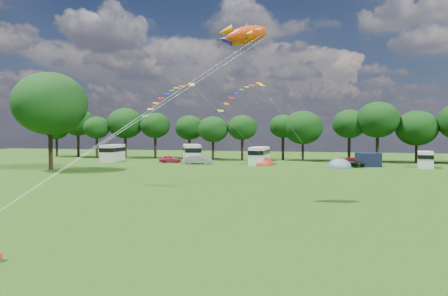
% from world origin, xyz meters
% --- Properties ---
extents(ground_plane, '(180.00, 180.00, 0.00)m').
position_xyz_m(ground_plane, '(0.00, 0.00, 0.00)').
color(ground_plane, black).
rests_on(ground_plane, ground).
extents(tree_line, '(102.98, 10.98, 10.27)m').
position_xyz_m(tree_line, '(5.30, 54.99, 6.35)').
color(tree_line, black).
rests_on(tree_line, ground).
extents(big_tree, '(10.00, 10.00, 13.28)m').
position_xyz_m(big_tree, '(-30.00, 28.00, 9.02)').
color(big_tree, black).
rests_on(big_tree, ground).
extents(car_a, '(3.85, 2.00, 1.22)m').
position_xyz_m(car_a, '(-19.27, 44.61, 0.61)').
color(car_a, '#BE1F42').
rests_on(car_a, ground).
extents(car_b, '(4.32, 2.13, 1.46)m').
position_xyz_m(car_b, '(-13.68, 42.82, 0.73)').
color(car_b, gray).
rests_on(car_b, ground).
extents(car_c, '(4.34, 2.59, 1.22)m').
position_xyz_m(car_c, '(10.10, 46.30, 0.61)').
color(car_c, '#A40025').
rests_on(car_c, ground).
extents(car_d, '(5.18, 3.84, 1.29)m').
position_xyz_m(car_d, '(9.44, 43.62, 0.64)').
color(car_d, black).
rests_on(car_d, ground).
extents(campervan_a, '(3.35, 6.25, 2.92)m').
position_xyz_m(campervan_a, '(-30.59, 45.75, 1.57)').
color(campervan_a, silver).
rests_on(campervan_a, ground).
extents(campervan_b, '(4.95, 6.78, 3.06)m').
position_xyz_m(campervan_b, '(-16.10, 46.50, 1.64)').
color(campervan_b, silver).
rests_on(campervan_b, ground).
extents(campervan_c, '(2.49, 5.70, 2.78)m').
position_xyz_m(campervan_c, '(-4.21, 44.80, 1.49)').
color(campervan_c, white).
rests_on(campervan_c, ground).
extents(campervan_d, '(2.67, 5.02, 2.35)m').
position_xyz_m(campervan_d, '(20.12, 45.09, 1.26)').
color(campervan_d, white).
rests_on(campervan_d, ground).
extents(tent_orange, '(3.25, 3.56, 2.55)m').
position_xyz_m(tent_orange, '(-3.29, 43.47, 0.02)').
color(tent_orange, '#BA341E').
rests_on(tent_orange, ground).
extents(tent_greyblue, '(3.60, 3.94, 2.68)m').
position_xyz_m(tent_greyblue, '(8.12, 41.67, 0.02)').
color(tent_greyblue, slate).
rests_on(tent_greyblue, ground).
extents(awning_navy, '(3.80, 3.33, 2.06)m').
position_xyz_m(awning_navy, '(12.22, 44.70, 1.03)').
color(awning_navy, '#141934').
rests_on(awning_navy, ground).
extents(fish_kite, '(3.97, 1.91, 2.08)m').
position_xyz_m(fish_kite, '(1.07, 9.22, 12.50)').
color(fish_kite, '#C63608').
rests_on(fish_kite, ground).
extents(streamer_kite_b, '(4.33, 4.63, 3.81)m').
position_xyz_m(streamer_kite_b, '(-8.99, 20.29, 9.28)').
color(streamer_kite_b, '#FFA82B').
rests_on(streamer_kite_b, ground).
extents(streamer_kite_c, '(3.12, 5.01, 2.81)m').
position_xyz_m(streamer_kite_c, '(0.34, 13.75, 8.71)').
color(streamer_kite_c, '#FFB006').
rests_on(streamer_kite_c, ground).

